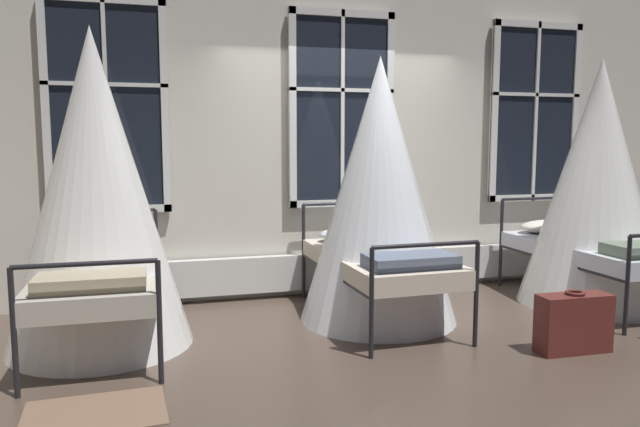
% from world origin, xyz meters
% --- Properties ---
extents(ground, '(21.54, 21.54, 0.00)m').
position_xyz_m(ground, '(0.00, 0.00, 0.00)').
color(ground, '#4C3D33').
extents(back_wall_with_windows, '(9.82, 0.10, 3.34)m').
position_xyz_m(back_wall_with_windows, '(0.00, 1.35, 1.67)').
color(back_wall_with_windows, beige).
rests_on(back_wall_with_windows, ground).
extents(window_bank, '(5.62, 0.10, 2.81)m').
position_xyz_m(window_bank, '(0.00, 1.23, 1.11)').
color(window_bank, black).
rests_on(window_bank, ground).
extents(cot_first, '(1.38, 1.87, 2.43)m').
position_xyz_m(cot_first, '(-2.30, 0.18, 1.17)').
color(cot_first, black).
rests_on(cot_first, ground).
extents(cot_second, '(1.38, 1.88, 2.30)m').
position_xyz_m(cot_second, '(0.02, 0.25, 1.11)').
color(cot_second, black).
rests_on(cot_second, ground).
extents(cot_third, '(1.38, 1.86, 2.36)m').
position_xyz_m(cot_third, '(2.22, 0.18, 1.14)').
color(cot_third, black).
rests_on(cot_third, ground).
extents(rug_first, '(0.82, 0.60, 0.01)m').
position_xyz_m(rug_first, '(-2.26, -1.10, 0.01)').
color(rug_first, brown).
rests_on(rug_first, ground).
extents(suitcase_dark, '(0.57, 0.23, 0.47)m').
position_xyz_m(suitcase_dark, '(1.12, -0.96, 0.22)').
color(suitcase_dark, '#5B231E').
rests_on(suitcase_dark, ground).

